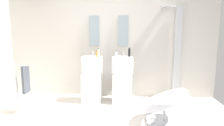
# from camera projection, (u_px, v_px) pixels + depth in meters

# --- Properties ---
(rear_partition) EXTENTS (4.80, 0.10, 2.60)m
(rear_partition) POSITION_uv_depth(u_px,v_px,m) (109.00, 40.00, 4.51)
(rear_partition) COLOR beige
(rear_partition) RESTS_ON ground_plane
(pedestal_sink_left) EXTENTS (0.44, 0.44, 1.08)m
(pedestal_sink_left) POSITION_uv_depth(u_px,v_px,m) (92.00, 78.00, 4.20)
(pedestal_sink_left) COLOR white
(pedestal_sink_left) RESTS_ON ground_plane
(pedestal_sink_right) EXTENTS (0.44, 0.44, 1.08)m
(pedestal_sink_right) POSITION_uv_depth(u_px,v_px,m) (122.00, 79.00, 4.15)
(pedestal_sink_right) COLOR white
(pedestal_sink_right) RESTS_ON ground_plane
(vanity_mirror_left) EXTENTS (0.22, 0.03, 0.67)m
(vanity_mirror_left) POSITION_uv_depth(u_px,v_px,m) (94.00, 31.00, 4.43)
(vanity_mirror_left) COLOR #8C9EA8
(vanity_mirror_right) EXTENTS (0.22, 0.03, 0.67)m
(vanity_mirror_right) POSITION_uv_depth(u_px,v_px,m) (123.00, 31.00, 4.39)
(vanity_mirror_right) COLOR #8C9EA8
(shower_column) EXTENTS (0.49, 0.24, 2.05)m
(shower_column) POSITION_uv_depth(u_px,v_px,m) (177.00, 51.00, 4.32)
(shower_column) COLOR #B7BABF
(shower_column) RESTS_ON ground_plane
(lounge_chair) EXTENTS (1.06, 1.06, 0.65)m
(lounge_chair) POSITION_uv_depth(u_px,v_px,m) (165.00, 103.00, 3.19)
(lounge_chair) COLOR #B7BABF
(lounge_chair) RESTS_ON ground_plane
(towel_rack) EXTENTS (0.37, 0.22, 0.95)m
(towel_rack) POSITION_uv_depth(u_px,v_px,m) (24.00, 80.00, 3.54)
(towel_rack) COLOR #B7BABF
(towel_rack) RESTS_ON ground_plane
(soap_bottle_amber) EXTENTS (0.04, 0.04, 0.14)m
(soap_bottle_amber) POSITION_uv_depth(u_px,v_px,m) (97.00, 54.00, 4.05)
(soap_bottle_amber) COLOR #C68C38
(soap_bottle_amber) RESTS_ON pedestal_sink_left
(soap_bottle_black) EXTENTS (0.05, 0.05, 0.19)m
(soap_bottle_black) POSITION_uv_depth(u_px,v_px,m) (129.00, 52.00, 4.12)
(soap_bottle_black) COLOR black
(soap_bottle_black) RESTS_ON pedestal_sink_right
(soap_bottle_white) EXTENTS (0.04, 0.04, 0.18)m
(soap_bottle_white) POSITION_uv_depth(u_px,v_px,m) (98.00, 53.00, 4.10)
(soap_bottle_white) COLOR white
(soap_bottle_white) RESTS_ON pedestal_sink_left
(soap_bottle_clear) EXTENTS (0.04, 0.04, 0.13)m
(soap_bottle_clear) POSITION_uv_depth(u_px,v_px,m) (116.00, 54.00, 4.10)
(soap_bottle_clear) COLOR silver
(soap_bottle_clear) RESTS_ON pedestal_sink_right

